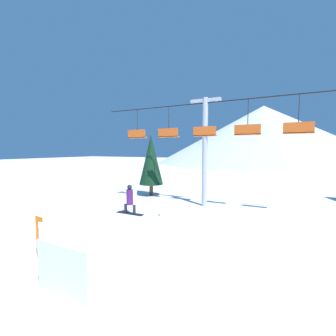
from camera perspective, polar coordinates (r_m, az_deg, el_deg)
The scene contains 7 objects.
ground_plane at distance 9.13m, azimuth -15.33°, elevation -24.88°, with size 220.00×220.00×0.00m, color white.
mountain_ridge at distance 84.67m, azimuth 22.93°, elevation 7.83°, with size 72.22×72.22×19.49m.
snow_ramp at distance 9.40m, azimuth -14.77°, elevation -18.44°, with size 2.15×4.24×1.63m.
snowboarder at distance 10.20m, azimuth -9.69°, elevation -7.92°, with size 1.34×0.29×1.31m.
chairlift at distance 17.92m, azimuth 9.33°, elevation 6.82°, with size 18.58×0.44×8.50m.
pine_tree_near at distance 21.96m, azimuth -4.32°, elevation 2.10°, with size 2.33×2.33×5.95m.
trail_marker at distance 11.10m, azimuth -30.20°, elevation -14.59°, with size 0.41×0.10×1.77m.
Camera 1 is at (5.36, -5.88, 4.48)m, focal length 24.00 mm.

